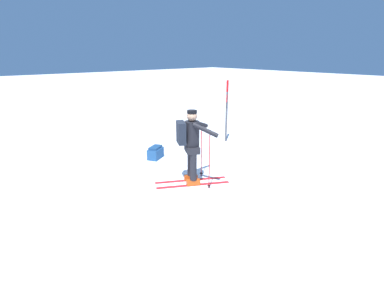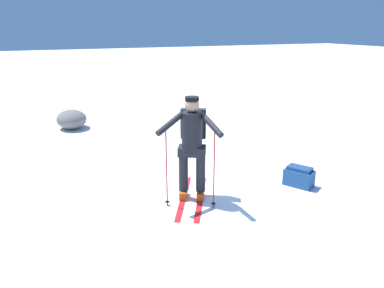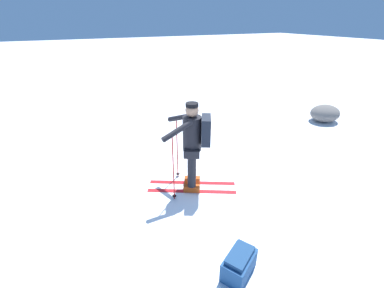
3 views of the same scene
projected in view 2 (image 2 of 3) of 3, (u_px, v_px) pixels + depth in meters
name	position (u px, v px, depth m)	size (l,w,h in m)	color
ground_plane	(178.00, 190.00, 6.37)	(80.00, 80.00, 0.00)	white
skier	(192.00, 141.00, 5.81)	(1.62, 1.20, 1.66)	red
dropped_backpack	(299.00, 177.00, 6.49)	(0.56, 0.49, 0.35)	navy
rock_boulder	(72.00, 119.00, 10.08)	(0.92, 0.78, 0.51)	slate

